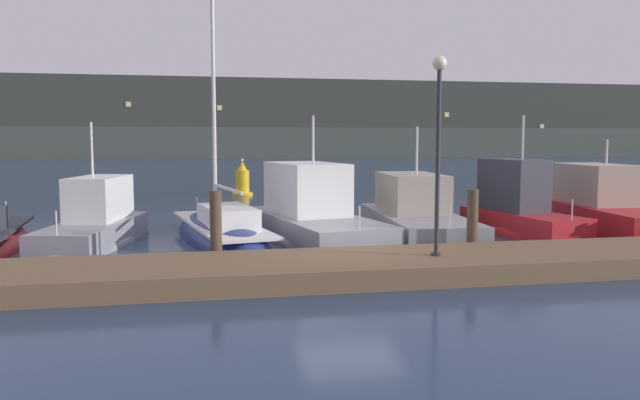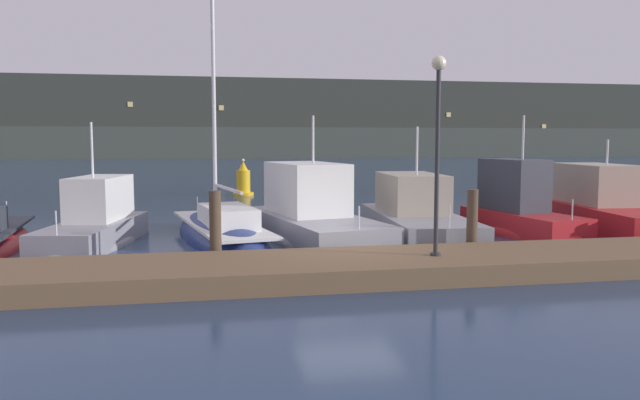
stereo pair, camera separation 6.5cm
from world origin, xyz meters
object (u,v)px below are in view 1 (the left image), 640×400
at_px(motorboat_berth_6, 520,221).
at_px(motorboat_berth_2, 95,233).
at_px(motorboat_berth_5, 416,225).
at_px(channel_buoy, 242,182).
at_px(motorboat_berth_7, 604,217).
at_px(dock_lamppost, 439,125).
at_px(motorboat_berth_4, 313,227).
at_px(sailboat_berth_3, 221,237).

bearing_deg(motorboat_berth_6, motorboat_berth_2, 178.48).
distance_m(motorboat_berth_5, channel_buoy, 15.94).
distance_m(motorboat_berth_5, motorboat_berth_6, 3.44).
bearing_deg(channel_buoy, motorboat_berth_7, -54.37).
xyz_separation_m(motorboat_berth_6, dock_lamppost, (-4.97, -5.28, 2.95)).
xyz_separation_m(motorboat_berth_4, motorboat_berth_5, (3.35, 0.15, -0.07)).
relative_size(sailboat_berth_3, motorboat_berth_6, 2.44).
xyz_separation_m(motorboat_berth_2, motorboat_berth_7, (16.36, -0.08, 0.09)).
height_order(motorboat_berth_2, motorboat_berth_6, motorboat_berth_6).
height_order(motorboat_berth_7, dock_lamppost, dock_lamppost).
bearing_deg(motorboat_berth_6, motorboat_berth_5, 174.55).
relative_size(motorboat_berth_7, dock_lamppost, 1.71).
xyz_separation_m(motorboat_berth_4, channel_buoy, (-1.04, 15.47, 0.35)).
bearing_deg(motorboat_berth_2, motorboat_berth_7, -0.29).
height_order(motorboat_berth_5, motorboat_berth_7, motorboat_berth_5).
bearing_deg(dock_lamppost, motorboat_berth_7, 34.07).
relative_size(motorboat_berth_4, channel_buoy, 3.85).
bearing_deg(motorboat_berth_2, motorboat_berth_6, -1.52).
distance_m(sailboat_berth_3, motorboat_berth_6, 9.56).
xyz_separation_m(motorboat_berth_5, channel_buoy, (-4.39, 15.32, 0.42)).
relative_size(sailboat_berth_3, motorboat_berth_4, 1.69).
bearing_deg(motorboat_berth_5, motorboat_berth_4, -177.50).
xyz_separation_m(motorboat_berth_5, dock_lamppost, (-1.55, -5.60, 3.04)).
bearing_deg(motorboat_berth_5, motorboat_berth_6, -5.45).
distance_m(motorboat_berth_5, motorboat_berth_7, 6.64).
bearing_deg(channel_buoy, motorboat_berth_5, -74.03).
relative_size(motorboat_berth_5, motorboat_berth_6, 1.42).
bearing_deg(motorboat_berth_2, dock_lamppost, -34.55).
bearing_deg(channel_buoy, motorboat_berth_6, -63.49).
bearing_deg(motorboat_berth_4, sailboat_berth_3, 173.12).
distance_m(motorboat_berth_2, channel_buoy, 16.21).
bearing_deg(motorboat_berth_4, dock_lamppost, -71.79).
height_order(motorboat_berth_2, dock_lamppost, dock_lamppost).
bearing_deg(channel_buoy, motorboat_berth_2, -109.23).
xyz_separation_m(motorboat_berth_7, dock_lamppost, (-8.19, -5.54, 2.92)).
distance_m(motorboat_berth_2, motorboat_berth_7, 16.36).
distance_m(motorboat_berth_2, dock_lamppost, 10.37).
relative_size(motorboat_berth_5, channel_buoy, 3.79).
bearing_deg(motorboat_berth_5, motorboat_berth_7, -0.53).
bearing_deg(sailboat_berth_3, motorboat_berth_2, -177.34).
xyz_separation_m(motorboat_berth_4, dock_lamppost, (1.80, -5.46, 2.98)).
height_order(sailboat_berth_3, channel_buoy, sailboat_berth_3).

